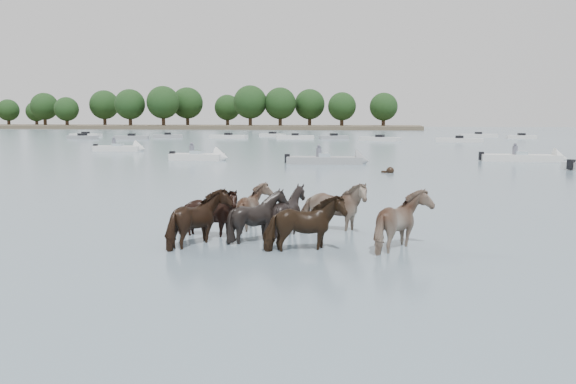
# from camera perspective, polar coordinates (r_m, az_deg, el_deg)

# --- Properties ---
(ground) EXTENTS (400.00, 400.00, 0.00)m
(ground) POSITION_cam_1_polar(r_m,az_deg,el_deg) (15.69, -3.54, -4.15)
(ground) COLOR slate
(ground) RESTS_ON ground
(shoreline) EXTENTS (160.00, 30.00, 1.00)m
(shoreline) POSITION_cam_1_polar(r_m,az_deg,el_deg) (180.68, -13.49, 6.21)
(shoreline) COLOR #4C4233
(shoreline) RESTS_ON ground
(pony_herd) EXTENTS (6.71, 4.25, 1.64)m
(pony_herd) POSITION_cam_1_polar(r_m,az_deg,el_deg) (14.87, -0.34, -2.63)
(pony_herd) COLOR black
(pony_herd) RESTS_ON ground
(swimming_pony) EXTENTS (0.72, 0.44, 0.44)m
(swimming_pony) POSITION_cam_1_polar(r_m,az_deg,el_deg) (33.70, 9.86, 2.03)
(swimming_pony) COLOR black
(swimming_pony) RESTS_ON ground
(motorboat_a) EXTENTS (4.48, 1.65, 1.92)m
(motorboat_a) POSITION_cam_1_polar(r_m,az_deg,el_deg) (43.55, -8.02, 3.39)
(motorboat_a) COLOR silver
(motorboat_a) RESTS_ON ground
(motorboat_b) EXTENTS (5.81, 2.19, 1.92)m
(motorboat_b) POSITION_cam_1_polar(r_m,az_deg,el_deg) (39.95, 4.71, 3.09)
(motorboat_b) COLOR gray
(motorboat_b) RESTS_ON ground
(motorboat_c) EXTENTS (6.07, 1.61, 1.92)m
(motorboat_c) POSITION_cam_1_polar(r_m,az_deg,el_deg) (45.66, 22.73, 3.07)
(motorboat_c) COLOR silver
(motorboat_c) RESTS_ON ground
(motorboat_f) EXTENTS (5.06, 2.08, 1.92)m
(motorboat_f) POSITION_cam_1_polar(r_m,az_deg,el_deg) (57.49, -15.59, 4.11)
(motorboat_f) COLOR silver
(motorboat_f) RESTS_ON ground
(distant_flotilla) EXTENTS (101.74, 22.94, 0.93)m
(distant_flotilla) POSITION_cam_1_polar(r_m,az_deg,el_deg) (87.17, 8.46, 5.29)
(distant_flotilla) COLOR silver
(distant_flotilla) RESTS_ON ground
(treeline) EXTENTS (147.11, 22.84, 12.23)m
(treeline) POSITION_cam_1_polar(r_m,az_deg,el_deg) (178.92, -13.08, 8.25)
(treeline) COLOR #382619
(treeline) RESTS_ON ground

